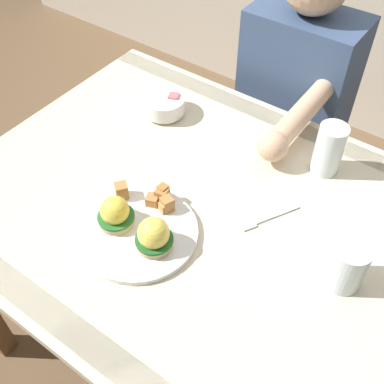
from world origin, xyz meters
The scene contains 8 objects.
ground_plane centered at (0.00, 0.00, 0.00)m, with size 6.00×6.00×0.00m, color brown.
dining_table centered at (0.00, 0.00, 0.63)m, with size 1.20×0.90×0.74m.
eggs_benedict_plate centered at (-0.07, -0.15, 0.77)m, with size 0.27×0.27×0.09m.
fruit_bowl centered at (-0.29, 0.23, 0.77)m, with size 0.12×0.12×0.06m.
fork centered at (0.14, 0.06, 0.74)m, with size 0.09×0.14×0.00m.
water_glass_near centered at (0.35, 0.01, 0.79)m, with size 0.08×0.08×0.11m.
water_glass_far centered at (0.18, 0.29, 0.80)m, with size 0.07×0.07×0.14m.
diner_person centered at (-0.06, 0.60, 0.65)m, with size 0.34×0.54×1.14m.
Camera 1 is at (0.40, -0.60, 1.59)m, focal length 43.94 mm.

